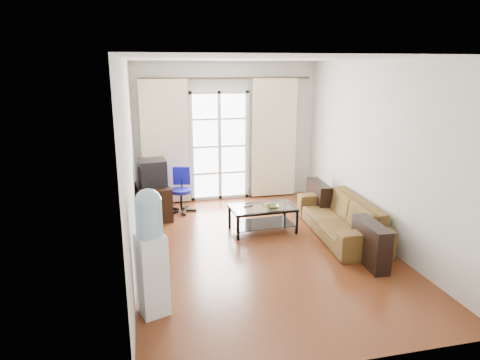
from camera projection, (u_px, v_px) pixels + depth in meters
name	position (u px, v px, depth m)	size (l,w,h in m)	color
floor	(261.00, 248.00, 6.31)	(5.20, 5.20, 0.00)	brown
ceiling	(264.00, 59.00, 5.61)	(5.20, 5.20, 0.00)	white
wall_back	(226.00, 132.00, 8.41)	(3.60, 0.02, 2.70)	silver
wall_front	(349.00, 224.00, 3.52)	(3.60, 0.02, 2.70)	silver
wall_left	(130.00, 166.00, 5.57)	(0.02, 5.20, 2.70)	silver
wall_right	(379.00, 153.00, 6.35)	(0.02, 5.20, 2.70)	silver
french_door	(219.00, 146.00, 8.40)	(1.16, 0.06, 2.15)	white
curtain_rod	(227.00, 78.00, 8.05)	(0.04, 0.04, 3.30)	#4C3F2D
curtain_left	(165.00, 143.00, 8.08)	(0.90, 0.07, 2.35)	#FFF4CD
curtain_right	(274.00, 138.00, 8.54)	(0.90, 0.07, 2.35)	#FFF4CD
radiator	(266.00, 181.00, 8.75)	(0.64, 0.12, 0.64)	#9A9A9C
sofa	(341.00, 217.00, 6.73)	(0.91, 2.08, 0.60)	brown
coffee_table	(263.00, 215.00, 6.91)	(1.06, 0.64, 0.42)	silver
bowl	(272.00, 207.00, 6.78)	(0.23, 0.23, 0.05)	#348F54
book	(267.00, 206.00, 6.85)	(0.28, 0.30, 0.02)	#B4161F
remote	(248.00, 206.00, 6.88)	(0.16, 0.05, 0.02)	black
tv_stand	(153.00, 201.00, 7.53)	(0.53, 0.80, 0.59)	black
crt_tv	(151.00, 172.00, 7.45)	(0.53, 0.53, 0.45)	black
task_chair	(181.00, 199.00, 7.87)	(0.65, 0.65, 0.81)	black
water_cooler	(151.00, 250.00, 4.49)	(0.36, 0.36, 1.41)	white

